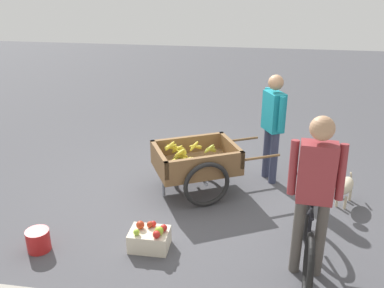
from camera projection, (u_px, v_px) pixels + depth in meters
name	position (u px, v px, depth m)	size (l,w,h in m)	color
ground_plane	(189.00, 195.00, 5.92)	(24.00, 24.00, 0.00)	#47474C
fruit_cart	(196.00, 163.00, 5.86)	(1.81, 1.42, 0.74)	brown
vendor_person	(273.00, 119.00, 5.99)	(0.33, 0.50, 1.59)	#333851
bicycle	(308.00, 235.00, 4.43)	(0.46, 1.66, 0.85)	black
cyclist_person	(315.00, 184.00, 4.03)	(0.52, 0.23, 1.71)	#4C4742
dog	(345.00, 187.00, 5.57)	(0.35, 0.63, 0.40)	beige
plastic_bucket	(38.00, 240.00, 4.73)	(0.26, 0.26, 0.25)	#B21E1E
apple_crate	(150.00, 238.00, 4.76)	(0.44, 0.32, 0.32)	beige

